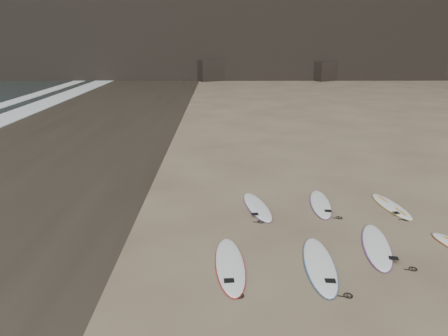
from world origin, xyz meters
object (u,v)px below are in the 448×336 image
object	(u,v)px
surfboard_0	(230,264)
surfboard_2	(377,246)
surfboard_7	(391,206)
surfboard_5	(257,206)
surfboard_1	(320,264)
surfboard_6	(321,204)

from	to	relation	value
surfboard_0	surfboard_2	size ratio (longest dim) A/B	1.03
surfboard_0	surfboard_7	xyz separation A→B (m)	(5.15, 3.64, -0.01)
surfboard_5	surfboard_7	world-z (taller)	surfboard_5
surfboard_0	surfboard_5	bearing A→B (deg)	72.59
surfboard_0	surfboard_7	size ratio (longest dim) A/B	1.21
surfboard_7	surfboard_1	bearing A→B (deg)	-138.09
surfboard_0	surfboard_1	distance (m)	2.09
surfboard_1	surfboard_6	world-z (taller)	surfboard_1
surfboard_6	surfboard_0	bearing A→B (deg)	-121.80
surfboard_1	surfboard_5	world-z (taller)	surfboard_1
surfboard_1	surfboard_2	world-z (taller)	surfboard_1
surfboard_2	surfboard_7	xyz separation A→B (m)	(1.40, 2.72, -0.01)
surfboard_1	surfboard_7	bearing A→B (deg)	54.16
surfboard_0	surfboard_2	bearing A→B (deg)	10.88
surfboard_1	surfboard_0	bearing A→B (deg)	-176.44
surfboard_2	surfboard_5	bearing A→B (deg)	148.02
surfboard_1	surfboard_2	bearing A→B (deg)	33.65
surfboard_2	surfboard_0	bearing A→B (deg)	-154.28
surfboard_0	surfboard_2	world-z (taller)	surfboard_0
surfboard_7	surfboard_5	bearing A→B (deg)	172.00
surfboard_2	surfboard_5	xyz separation A→B (m)	(-2.81, 2.70, -0.00)
surfboard_6	surfboard_7	xyz separation A→B (m)	(2.18, -0.21, -0.00)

